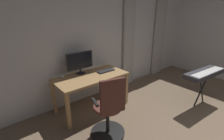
# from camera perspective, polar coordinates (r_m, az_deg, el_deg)

# --- Properties ---
(back_room_partition) EXTENTS (5.67, 0.10, 2.60)m
(back_room_partition) POSITION_cam_1_polar(r_m,az_deg,el_deg) (4.08, 0.93, 11.14)
(back_room_partition) COLOR silver
(back_room_partition) RESTS_ON ground
(curtain_left_panel) EXTENTS (0.46, 0.06, 2.24)m
(curtain_left_panel) POSITION_cam_1_polar(r_m,az_deg,el_deg) (5.32, 16.21, 10.46)
(curtain_left_panel) COLOR #B7B3A7
(curtain_left_panel) RESTS_ON ground
(curtain_right_panel) EXTENTS (0.37, 0.06, 2.24)m
(curtain_right_panel) POSITION_cam_1_polar(r_m,az_deg,el_deg) (4.30, 5.91, 9.06)
(curtain_right_panel) COLOR #B7B3A7
(curtain_right_panel) RESTS_ON ground
(desk) EXTENTS (1.43, 0.71, 0.72)m
(desk) POSITION_cam_1_polar(r_m,az_deg,el_deg) (3.26, -7.33, -3.45)
(desk) COLOR tan
(desk) RESTS_ON ground
(office_chair) EXTENTS (0.56, 0.56, 1.06)m
(office_chair) POSITION_cam_1_polar(r_m,az_deg,el_deg) (2.55, -0.97, -14.20)
(office_chair) COLOR black
(office_chair) RESTS_ON ground
(computer_monitor) EXTENTS (0.57, 0.18, 0.45)m
(computer_monitor) POSITION_cam_1_polar(r_m,az_deg,el_deg) (3.29, -11.26, 2.97)
(computer_monitor) COLOR #232328
(computer_monitor) RESTS_ON desk
(computer_keyboard) EXTENTS (0.39, 0.14, 0.02)m
(computer_keyboard) POSITION_cam_1_polar(r_m,az_deg,el_deg) (3.42, -2.15, -0.30)
(computer_keyboard) COLOR #232328
(computer_keyboard) RESTS_ON desk
(computer_mouse) EXTENTS (0.06, 0.10, 0.04)m
(computer_mouse) POSITION_cam_1_polar(r_m,az_deg,el_deg) (3.24, -17.22, -2.26)
(computer_mouse) COLOR white
(computer_mouse) RESTS_ON desk
(piano_keyboard) EXTENTS (1.09, 0.42, 0.78)m
(piano_keyboard) POSITION_cam_1_polar(r_m,az_deg,el_deg) (3.85, 29.90, -1.19)
(piano_keyboard) COLOR black
(piano_keyboard) RESTS_ON ground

